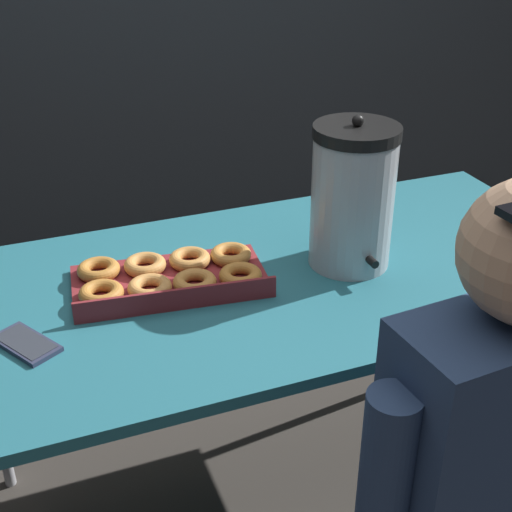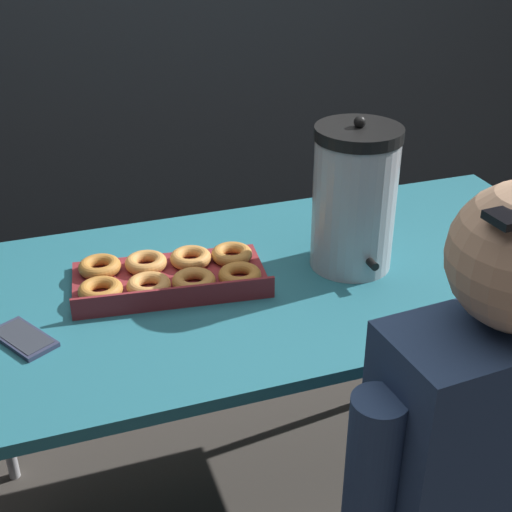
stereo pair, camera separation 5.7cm
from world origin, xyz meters
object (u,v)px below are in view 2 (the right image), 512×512
Objects in this scene: coffee_urn at (354,198)px; cell_phone at (24,338)px; person_seated at (473,503)px; donut_box at (170,275)px.

cell_phone is at bearing -174.43° from coffee_urn.
person_seated is at bearing -67.10° from cell_phone.
donut_box is at bearing -63.93° from person_seated.
donut_box is 0.46m from coffee_urn.
coffee_urn is 0.79m from cell_phone.
person_seated reaches higher than coffee_urn.
cell_phone is at bearing -152.68° from donut_box.
coffee_urn is 0.71m from person_seated.
person_seated is at bearing -93.81° from coffee_urn.
donut_box is at bearing 173.30° from coffee_urn.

